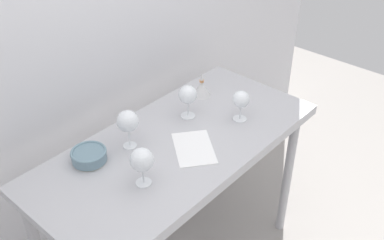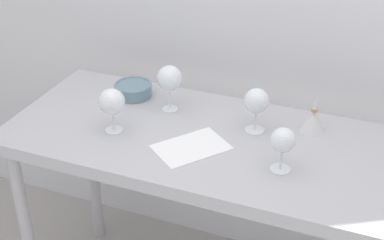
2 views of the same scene
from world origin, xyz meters
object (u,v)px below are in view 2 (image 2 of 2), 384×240
(wine_glass_near_right, at_px, (283,141))
(tasting_sheet_upper, at_px, (191,147))
(wine_glass_far_left, at_px, (170,79))
(wine_glass_far_right, at_px, (256,102))
(decanter_funnel, at_px, (313,121))
(tasting_bowl, at_px, (133,89))
(wine_glass_near_left, at_px, (112,103))

(wine_glass_near_right, bearing_deg, tasting_sheet_upper, 177.33)
(wine_glass_far_left, relative_size, wine_glass_far_right, 1.09)
(wine_glass_far_left, bearing_deg, tasting_sheet_upper, -51.59)
(decanter_funnel, bearing_deg, tasting_bowl, 179.73)
(wine_glass_far_left, xyz_separation_m, wine_glass_near_right, (0.50, -0.24, -0.02))
(wine_glass_near_right, xyz_separation_m, decanter_funnel, (0.05, 0.29, -0.07))
(wine_glass_far_right, xyz_separation_m, wine_glass_near_left, (-0.48, -0.19, -0.00))
(tasting_sheet_upper, relative_size, tasting_bowl, 1.62)
(wine_glass_far_right, relative_size, wine_glass_near_right, 1.09)
(wine_glass_far_left, bearing_deg, tasting_bowl, 164.93)
(wine_glass_near_left, distance_m, decanter_funnel, 0.73)
(tasting_bowl, bearing_deg, tasting_sheet_upper, -37.07)
(tasting_sheet_upper, relative_size, decanter_funnel, 1.87)
(wine_glass_far_left, relative_size, tasting_bowl, 1.21)
(wine_glass_far_right, xyz_separation_m, tasting_sheet_upper, (-0.17, -0.19, -0.12))
(wine_glass_near_left, height_order, decanter_funnel, wine_glass_near_left)
(wine_glass_far_left, distance_m, wine_glass_far_right, 0.35)
(wine_glass_far_left, bearing_deg, decanter_funnel, 4.86)
(wine_glass_near_left, relative_size, decanter_funnel, 1.27)
(wine_glass_far_right, height_order, tasting_bowl, wine_glass_far_right)
(wine_glass_far_right, distance_m, wine_glass_near_right, 0.26)
(wine_glass_near_right, xyz_separation_m, tasting_bowl, (-0.69, 0.29, -0.08))
(tasting_bowl, bearing_deg, wine_glass_near_left, -77.97)
(wine_glass_far_right, bearing_deg, wine_glass_far_left, 174.73)
(wine_glass_near_left, bearing_deg, tasting_bowl, 102.03)
(wine_glass_near_left, xyz_separation_m, decanter_funnel, (0.68, 0.27, -0.07))
(wine_glass_far_left, xyz_separation_m, tasting_bowl, (-0.19, 0.05, -0.10))
(wine_glass_near_left, distance_m, tasting_sheet_upper, 0.33)
(tasting_sheet_upper, bearing_deg, wine_glass_far_left, 166.24)
(wine_glass_far_right, height_order, decanter_funnel, wine_glass_far_right)
(wine_glass_near_left, relative_size, tasting_sheet_upper, 0.68)
(wine_glass_far_left, height_order, tasting_sheet_upper, wine_glass_far_left)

